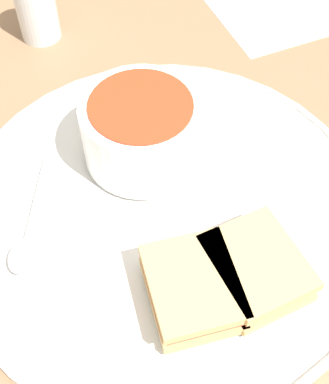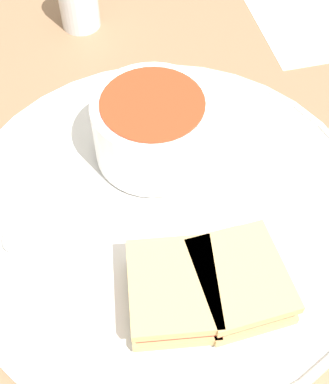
{
  "view_description": "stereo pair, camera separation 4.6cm",
  "coord_description": "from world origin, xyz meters",
  "views": [
    {
      "loc": [
        -0.26,
        0.09,
        0.4
      ],
      "look_at": [
        0.0,
        0.0,
        0.03
      ],
      "focal_mm": 50.0,
      "sensor_mm": 36.0,
      "label": 1
    },
    {
      "loc": [
        -0.27,
        0.05,
        0.4
      ],
      "look_at": [
        0.0,
        0.0,
        0.03
      ],
      "focal_mm": 50.0,
      "sensor_mm": 36.0,
      "label": 2
    }
  ],
  "objects": [
    {
      "name": "spoon",
      "position": [
        -0.0,
        0.12,
        0.02
      ],
      "size": [
        0.12,
        0.06,
        0.01
      ],
      "rotation": [
        0.0,
        0.0,
        9.03
      ],
      "color": "silver",
      "rests_on": "plate"
    },
    {
      "name": "ground_plane",
      "position": [
        0.0,
        0.0,
        0.0
      ],
      "size": [
        2.4,
        2.4,
        0.0
      ],
      "primitive_type": "plane",
      "color": "#8E6B4C"
    },
    {
      "name": "sandwich_half_near",
      "position": [
        -0.09,
        0.01,
        0.03
      ],
      "size": [
        0.08,
        0.07,
        0.03
      ],
      "rotation": [
        0.0,
        0.0,
        3.06
      ],
      "color": "tan",
      "rests_on": "plate"
    },
    {
      "name": "soup_bowl",
      "position": [
        0.06,
        -0.0,
        0.05
      ],
      "size": [
        0.11,
        0.11,
        0.06
      ],
      "color": "white",
      "rests_on": "plate"
    },
    {
      "name": "plate",
      "position": [
        0.0,
        0.0,
        0.01
      ],
      "size": [
        0.38,
        0.38,
        0.02
      ],
      "color": "white",
      "rests_on": "ground_plane"
    },
    {
      "name": "sandwich_half_far",
      "position": [
        -0.09,
        -0.04,
        0.03
      ],
      "size": [
        0.09,
        0.08,
        0.03
      ],
      "rotation": [
        0.0,
        0.0,
        3.26
      ],
      "color": "tan",
      "rests_on": "plate"
    }
  ]
}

